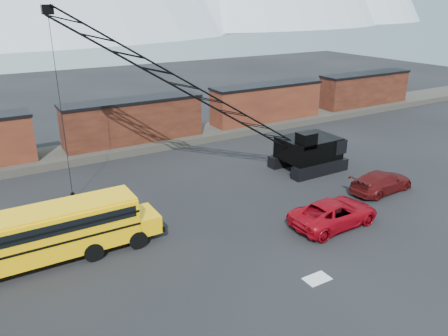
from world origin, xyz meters
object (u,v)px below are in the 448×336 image
object	(u,v)px
crawler_crane	(192,90)
school_bus	(52,232)
red_pickup	(334,213)
maroon_suv	(381,182)

from	to	relation	value
crawler_crane	school_bus	bearing A→B (deg)	-153.78
school_bus	crawler_crane	distance (m)	14.24
school_bus	red_pickup	xyz separation A→B (m)	(16.39, -4.94, -0.93)
maroon_suv	crawler_crane	distance (m)	15.95
red_pickup	crawler_crane	xyz separation A→B (m)	(-4.71, 10.69, 6.70)
crawler_crane	red_pickup	bearing A→B (deg)	-66.23
school_bus	maroon_suv	world-z (taller)	school_bus
school_bus	maroon_suv	bearing A→B (deg)	-6.96
maroon_suv	crawler_crane	size ratio (longest dim) A/B	0.25
school_bus	maroon_suv	xyz separation A→B (m)	(23.30, -2.84, -0.99)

